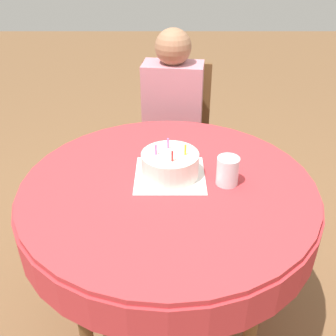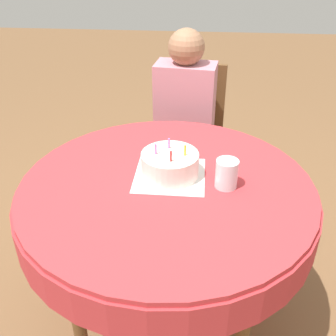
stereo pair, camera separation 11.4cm
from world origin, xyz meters
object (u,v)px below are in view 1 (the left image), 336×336
birthday_cake (169,164)px  drinking_glass (227,171)px  person (171,116)px  chair (173,138)px

birthday_cake → drinking_glass: bearing=-14.5°
person → drinking_glass: size_ratio=10.70×
birthday_cake → drinking_glass: size_ratio=2.02×
chair → birthday_cake: chair is taller
person → drinking_glass: 0.83m
drinking_glass → chair: bearing=101.6°
birthday_cake → person: bearing=88.7°
chair → drinking_glass: 0.97m
chair → person: (-0.01, -0.10, 0.19)m
birthday_cake → chair: bearing=88.0°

